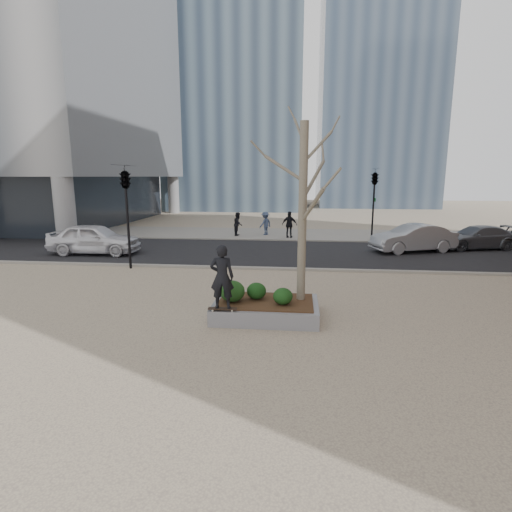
# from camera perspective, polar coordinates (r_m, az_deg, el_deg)

# --- Properties ---
(ground) EXTENTS (120.00, 120.00, 0.00)m
(ground) POSITION_cam_1_polar(r_m,az_deg,el_deg) (11.86, -3.47, -8.49)
(ground) COLOR tan
(ground) RESTS_ON ground
(street) EXTENTS (60.00, 8.00, 0.02)m
(street) POSITION_cam_1_polar(r_m,az_deg,el_deg) (21.46, 0.96, 0.55)
(street) COLOR black
(street) RESTS_ON ground
(far_sidewalk) EXTENTS (60.00, 6.00, 0.02)m
(far_sidewalk) POSITION_cam_1_polar(r_m,az_deg,el_deg) (28.35, 2.24, 3.18)
(far_sidewalk) COLOR gray
(far_sidewalk) RESTS_ON ground
(planter) EXTENTS (3.00, 2.00, 0.45)m
(planter) POSITION_cam_1_polar(r_m,az_deg,el_deg) (11.67, 1.40, -7.64)
(planter) COLOR gray
(planter) RESTS_ON ground
(planter_mulch) EXTENTS (2.70, 1.70, 0.04)m
(planter_mulch) POSITION_cam_1_polar(r_m,az_deg,el_deg) (11.59, 1.41, -6.50)
(planter_mulch) COLOR #382314
(planter_mulch) RESTS_ON planter
(sycamore_tree) EXTENTS (2.80, 2.80, 6.60)m
(sycamore_tree) POSITION_cam_1_polar(r_m,az_deg,el_deg) (11.30, 6.76, 10.09)
(sycamore_tree) COLOR gray
(sycamore_tree) RESTS_ON planter_mulch
(shrub_left) EXTENTS (0.72, 0.72, 0.61)m
(shrub_left) POSITION_cam_1_polar(r_m,az_deg,el_deg) (11.45, -3.41, -5.04)
(shrub_left) COLOR #123916
(shrub_left) RESTS_ON planter_mulch
(shrub_middle) EXTENTS (0.57, 0.57, 0.48)m
(shrub_middle) POSITION_cam_1_polar(r_m,az_deg,el_deg) (11.69, 0.06, -5.00)
(shrub_middle) COLOR #123410
(shrub_middle) RESTS_ON planter_mulch
(shrub_right) EXTENTS (0.55, 0.55, 0.47)m
(shrub_right) POSITION_cam_1_polar(r_m,az_deg,el_deg) (11.23, 3.86, -5.76)
(shrub_right) COLOR #103412
(shrub_right) RESTS_ON planter_mulch
(skateboard) EXTENTS (0.79, 0.26, 0.08)m
(skateboard) POSITION_cam_1_polar(r_m,az_deg,el_deg) (10.90, -4.80, -7.61)
(skateboard) COLOR black
(skateboard) RESTS_ON planter
(skateboarder) EXTENTS (0.66, 0.46, 1.74)m
(skateboarder) POSITION_cam_1_polar(r_m,az_deg,el_deg) (10.64, -4.88, -2.98)
(skateboarder) COLOR black
(skateboarder) RESTS_ON skateboard
(police_car) EXTENTS (4.71, 1.99, 1.59)m
(police_car) POSITION_cam_1_polar(r_m,az_deg,el_deg) (22.50, -22.09, 2.30)
(police_car) COLOR white
(police_car) RESTS_ON street
(car_silver) EXTENTS (4.74, 2.92, 1.48)m
(car_silver) POSITION_cam_1_polar(r_m,az_deg,el_deg) (23.06, 21.52, 2.39)
(car_silver) COLOR #A9ABB1
(car_silver) RESTS_ON street
(car_third) EXTENTS (4.71, 2.71, 1.28)m
(car_third) POSITION_cam_1_polar(r_m,az_deg,el_deg) (25.54, 28.98, 2.34)
(car_third) COLOR slate
(car_third) RESTS_ON street
(pedestrian_a) EXTENTS (0.64, 0.80, 1.59)m
(pedestrian_a) POSITION_cam_1_polar(r_m,az_deg,el_deg) (27.41, -2.57, 4.60)
(pedestrian_a) COLOR black
(pedestrian_a) RESTS_ON far_sidewalk
(pedestrian_b) EXTENTS (1.10, 1.19, 1.60)m
(pedestrian_b) POSITION_cam_1_polar(r_m,az_deg,el_deg) (27.67, 1.34, 4.68)
(pedestrian_b) COLOR #3A4968
(pedestrian_b) RESTS_ON far_sidewalk
(pedestrian_c) EXTENTS (1.09, 0.64, 1.74)m
(pedestrian_c) POSITION_cam_1_polar(r_m,az_deg,el_deg) (26.44, 4.81, 4.49)
(pedestrian_c) COLOR black
(pedestrian_c) RESTS_ON far_sidewalk
(traffic_light_near) EXTENTS (0.60, 2.48, 4.50)m
(traffic_light_near) POSITION_cam_1_polar(r_m,az_deg,el_deg) (18.26, -17.87, 5.22)
(traffic_light_near) COLOR black
(traffic_light_near) RESTS_ON ground
(traffic_light_far) EXTENTS (0.60, 2.48, 4.50)m
(traffic_light_far) POSITION_cam_1_polar(r_m,az_deg,el_deg) (26.07, 16.42, 6.97)
(traffic_light_far) COLOR black
(traffic_light_far) RESTS_ON ground
(building_glass_a) EXTENTS (16.00, 16.00, 45.00)m
(building_glass_a) POSITION_cam_1_polar(r_m,az_deg,el_deg) (56.69, -2.56, 30.33)
(building_glass_a) COLOR slate
(building_glass_a) RESTS_ON ground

